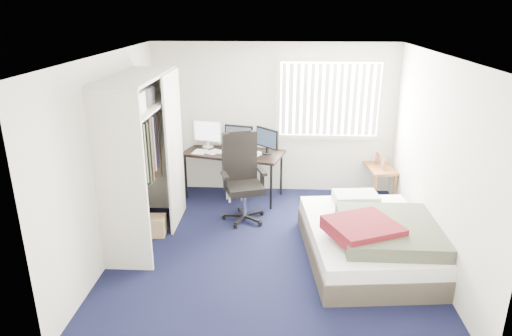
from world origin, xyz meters
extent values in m
plane|color=black|center=(0.00, 0.00, 0.00)|extent=(4.20, 4.20, 0.00)
plane|color=silver|center=(0.00, 2.10, 1.25)|extent=(4.00, 0.00, 4.00)
plane|color=silver|center=(0.00, -2.10, 1.25)|extent=(4.00, 0.00, 4.00)
plane|color=silver|center=(-2.00, 0.00, 1.25)|extent=(0.00, 4.20, 4.20)
plane|color=silver|center=(2.00, 0.00, 1.25)|extent=(0.00, 4.20, 4.20)
plane|color=white|center=(0.00, 0.00, 2.50)|extent=(4.20, 4.20, 0.00)
cube|color=white|center=(0.90, 2.08, 1.60)|extent=(1.60, 0.02, 1.20)
cube|color=beige|center=(0.90, 2.05, 2.23)|extent=(1.72, 0.06, 0.06)
cube|color=beige|center=(0.90, 2.05, 0.97)|extent=(1.72, 0.06, 0.06)
cube|color=white|center=(0.90, 2.02, 1.60)|extent=(1.60, 0.04, 1.16)
cube|color=beige|center=(-1.70, -0.60, 1.10)|extent=(0.60, 0.04, 2.20)
cube|color=beige|center=(-1.70, 1.20, 1.10)|extent=(0.60, 0.04, 2.20)
cube|color=beige|center=(-1.70, 0.30, 2.20)|extent=(0.60, 1.80, 0.04)
cube|color=beige|center=(-1.70, 0.30, 1.82)|extent=(0.56, 1.74, 0.03)
cylinder|color=silver|center=(-1.70, 0.30, 1.70)|extent=(0.03, 1.72, 0.03)
cube|color=#26262B|center=(-1.70, 0.20, 1.25)|extent=(0.38, 1.10, 0.90)
cube|color=beige|center=(-1.38, 0.75, 1.10)|extent=(0.03, 0.90, 2.20)
cube|color=white|center=(-1.70, -0.15, 1.96)|extent=(0.38, 0.30, 0.24)
cube|color=gray|center=(-1.70, 0.35, 1.95)|extent=(0.34, 0.28, 0.22)
cube|color=black|center=(-0.65, 1.73, 0.76)|extent=(1.72, 1.11, 0.04)
cylinder|color=black|center=(-1.43, 1.61, 0.37)|extent=(0.04, 0.04, 0.74)
cylinder|color=black|center=(-1.28, 2.21, 0.37)|extent=(0.04, 0.04, 0.74)
cylinder|color=black|center=(-0.02, 1.25, 0.37)|extent=(0.04, 0.04, 0.74)
cylinder|color=black|center=(0.14, 1.85, 0.37)|extent=(0.04, 0.04, 0.74)
cube|color=white|center=(-1.11, 1.98, 1.06)|extent=(0.49, 0.15, 0.36)
cube|color=white|center=(-1.11, 1.98, 1.06)|extent=(0.44, 0.12, 0.31)
cube|color=black|center=(-0.56, 1.84, 1.04)|extent=(0.47, 0.15, 0.32)
cube|color=#1E2838|center=(-0.56, 1.84, 1.04)|extent=(0.42, 0.11, 0.27)
cube|color=black|center=(-0.09, 1.67, 1.04)|extent=(0.47, 0.15, 0.32)
cube|color=#1E2838|center=(-0.09, 1.67, 1.04)|extent=(0.42, 0.11, 0.27)
cube|color=white|center=(-0.83, 1.67, 0.79)|extent=(0.42, 0.24, 0.02)
cube|color=black|center=(-0.52, 1.59, 0.79)|extent=(0.08, 0.11, 0.02)
cylinder|color=silver|center=(-0.35, 1.60, 0.86)|extent=(0.08, 0.08, 0.16)
cube|color=white|center=(-0.65, 1.73, 0.78)|extent=(0.36, 0.35, 0.00)
cube|color=black|center=(-0.41, 0.84, 0.06)|extent=(0.79, 0.79, 0.12)
cylinder|color=silver|center=(-0.41, 0.84, 0.28)|extent=(0.06, 0.06, 0.41)
cube|color=black|center=(-0.41, 0.84, 0.52)|extent=(0.66, 0.66, 0.10)
cube|color=black|center=(-0.49, 1.06, 0.93)|extent=(0.52, 0.27, 0.72)
cube|color=black|center=(-0.49, 1.06, 1.24)|extent=(0.33, 0.22, 0.17)
cube|color=black|center=(-0.67, 0.75, 0.73)|extent=(0.17, 0.30, 0.04)
cube|color=black|center=(-0.14, 0.93, 0.73)|extent=(0.17, 0.30, 0.04)
cube|color=white|center=(-0.63, 1.56, 0.22)|extent=(0.35, 0.32, 0.03)
cylinder|color=white|center=(-0.69, 1.45, 0.10)|extent=(0.03, 0.03, 0.21)
cylinder|color=white|center=(-0.75, 1.59, 0.10)|extent=(0.03, 0.03, 0.21)
cylinder|color=white|center=(-0.50, 1.53, 0.10)|extent=(0.03, 0.03, 0.21)
cylinder|color=white|center=(-0.56, 1.67, 0.10)|extent=(0.03, 0.03, 0.21)
cube|color=brown|center=(1.75, 1.85, 0.52)|extent=(0.49, 0.83, 0.04)
cube|color=brown|center=(1.64, 1.48, 0.25)|extent=(0.04, 0.04, 0.50)
cube|color=brown|center=(1.55, 2.18, 0.25)|extent=(0.04, 0.04, 0.50)
cube|color=brown|center=(1.95, 1.52, 0.25)|extent=(0.04, 0.04, 0.50)
cube|color=brown|center=(1.86, 2.22, 0.25)|extent=(0.04, 0.04, 0.50)
cube|color=brown|center=(1.77, 1.67, 0.63)|extent=(0.04, 0.14, 0.18)
cube|color=brown|center=(1.74, 1.97, 0.63)|extent=(0.04, 0.14, 0.18)
cube|color=#423A2F|center=(1.25, -0.16, 0.13)|extent=(1.71, 2.16, 0.26)
cube|color=white|center=(1.25, -0.16, 0.34)|extent=(1.67, 2.12, 0.18)
cube|color=#ACB5A7|center=(1.18, 0.57, 0.50)|extent=(0.64, 0.46, 0.14)
cube|color=#3E4232|center=(1.42, -0.39, 0.51)|extent=(1.14, 1.26, 0.18)
cube|color=#580F11|center=(1.09, -0.53, 0.59)|extent=(0.97, 0.94, 0.16)
cube|color=tan|center=(-1.65, 0.30, 0.13)|extent=(0.38, 0.30, 0.27)
camera|label=1|loc=(0.11, -5.34, 3.02)|focal=32.00mm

